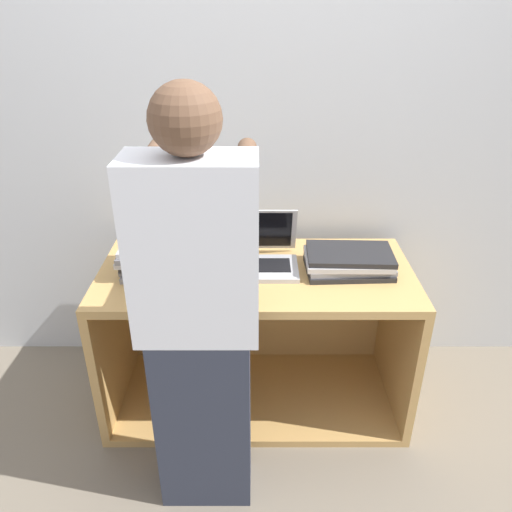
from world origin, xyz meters
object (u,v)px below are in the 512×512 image
laptop_open (256,255)px  laptop_stack_right (349,261)px  person (199,324)px  laptop_stack_left (166,257)px

laptop_open → laptop_stack_right: (0.39, -0.05, -0.00)m
laptop_stack_right → person: (-0.59, -0.49, 0.02)m
laptop_open → laptop_stack_left: 0.39m
laptop_stack_left → laptop_stack_right: bearing=0.2°
laptop_stack_right → person: bearing=-139.9°
laptop_stack_left → laptop_stack_right: size_ratio=1.02×
laptop_open → laptop_stack_left: (-0.38, -0.05, 0.02)m
laptop_stack_right → person: person is taller
laptop_stack_right → laptop_stack_left: bearing=-179.8°
person → laptop_open: bearing=70.4°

